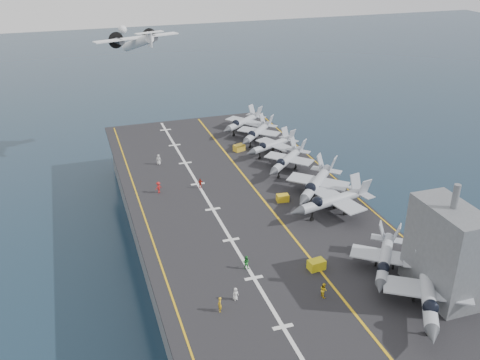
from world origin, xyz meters
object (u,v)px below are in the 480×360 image
object	(u,v)px
fighter_jet_0	(428,292)
tow_cart_a	(316,265)
transport_plane	(138,43)
island_superstructure	(447,241)

from	to	relation	value
fighter_jet_0	tow_cart_a	distance (m)	14.88
tow_cart_a	transport_plane	world-z (taller)	transport_plane
fighter_jet_0	transport_plane	distance (m)	87.64
tow_cart_a	transport_plane	bearing A→B (deg)	99.43
fighter_jet_0	transport_plane	world-z (taller)	transport_plane
island_superstructure	tow_cart_a	bearing A→B (deg)	142.80
island_superstructure	fighter_jet_0	xyz separation A→B (m)	(-3.70, -2.60, -4.81)
fighter_jet_0	tow_cart_a	bearing A→B (deg)	125.79
transport_plane	fighter_jet_0	bearing A→B (deg)	-76.23
island_superstructure	transport_plane	xyz separation A→B (m)	(-24.26, 81.26, 10.20)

